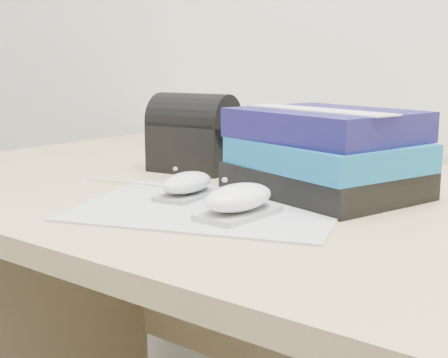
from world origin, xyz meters
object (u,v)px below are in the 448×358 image
Objects in this scene: desk at (344,335)px; mouse_front at (238,200)px; book_stack at (326,153)px; mouse_rear at (187,185)px; pouch at (194,133)px.

mouse_front is at bearing -98.87° from desk.
mouse_rear is at bearing -132.98° from book_stack.
mouse_front is (-0.04, -0.23, 0.26)m from desk.
mouse_rear is 0.93× the size of mouse_front.
desk is at bearing 63.16° from book_stack.
desk is 5.23× the size of book_stack.
mouse_rear is at bearing 160.83° from mouse_front.
book_stack is (0.02, 0.19, 0.04)m from mouse_front.
mouse_rear is (-0.16, -0.19, 0.26)m from desk.
book_stack is at bearing -116.84° from desk.
mouse_front is at bearing -94.76° from book_stack.
pouch reaches higher than desk.
desk is 13.99× the size of mouse_front.
mouse_front reaches higher than mouse_rear.
mouse_front is at bearing -19.17° from mouse_rear.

